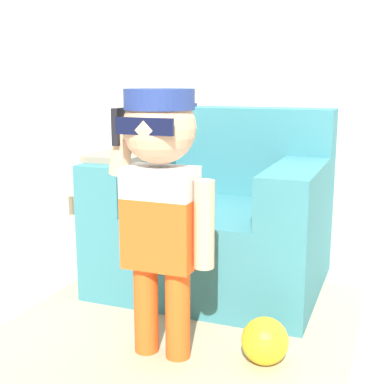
% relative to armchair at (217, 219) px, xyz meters
% --- Properties ---
extents(ground_plane, '(10.00, 10.00, 0.00)m').
position_rel_armchair_xyz_m(ground_plane, '(-0.22, -0.05, -0.33)').
color(ground_plane, beige).
extents(wall_back, '(10.00, 0.05, 2.60)m').
position_rel_armchair_xyz_m(wall_back, '(-0.22, 0.53, 0.97)').
color(wall_back, silver).
rests_on(wall_back, ground_plane).
extents(armchair, '(1.06, 0.87, 0.87)m').
position_rel_armchair_xyz_m(armchair, '(0.00, 0.00, 0.00)').
color(armchair, teal).
rests_on(armchair, ground_plane).
extents(person_child, '(0.40, 0.30, 0.98)m').
position_rel_armchair_xyz_m(person_child, '(0.05, -0.79, 0.33)').
color(person_child, '#E05119').
rests_on(person_child, ground_plane).
extents(side_table, '(0.35, 0.35, 0.45)m').
position_rel_armchair_xyz_m(side_table, '(-0.80, -0.06, -0.06)').
color(side_table, beige).
rests_on(side_table, ground_plane).
extents(rug, '(1.40, 1.42, 0.01)m').
position_rel_armchair_xyz_m(rug, '(0.03, -0.53, -0.32)').
color(rug, tan).
rests_on(rug, ground_plane).
extents(toy_ball, '(0.17, 0.17, 0.17)m').
position_rel_armchair_xyz_m(toy_ball, '(0.42, -0.71, -0.24)').
color(toy_ball, yellow).
rests_on(toy_ball, ground_plane).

